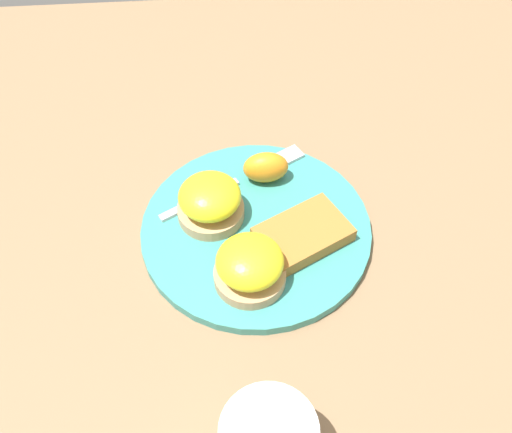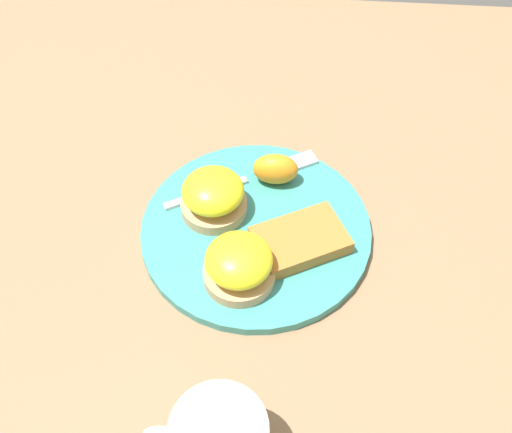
{
  "view_description": "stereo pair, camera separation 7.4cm",
  "coord_description": "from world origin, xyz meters",
  "px_view_note": "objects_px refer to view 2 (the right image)",
  "views": [
    {
      "loc": [
        0.04,
        0.46,
        0.61
      ],
      "look_at": [
        0.0,
        0.0,
        0.03
      ],
      "focal_mm": 42.0,
      "sensor_mm": 36.0,
      "label": 1
    },
    {
      "loc": [
        -0.04,
        0.46,
        0.61
      ],
      "look_at": [
        0.0,
        0.0,
        0.03
      ],
      "focal_mm": 42.0,
      "sensor_mm": 36.0,
      "label": 2
    }
  ],
  "objects_px": {
    "sandwich_benedict_left": "(213,196)",
    "sandwich_benedict_right": "(239,264)",
    "orange_wedge": "(275,169)",
    "hashbrown_patty": "(300,240)",
    "fork": "(252,177)"
  },
  "relations": [
    {
      "from": "sandwich_benedict_left",
      "to": "sandwich_benedict_right",
      "type": "bearing_deg",
      "value": 112.84
    },
    {
      "from": "sandwich_benedict_left",
      "to": "orange_wedge",
      "type": "bearing_deg",
      "value": -142.54
    },
    {
      "from": "sandwich_benedict_right",
      "to": "hashbrown_patty",
      "type": "relative_size",
      "value": 0.78
    },
    {
      "from": "sandwich_benedict_right",
      "to": "hashbrown_patty",
      "type": "xyz_separation_m",
      "value": [
        -0.07,
        -0.05,
        -0.02
      ]
    },
    {
      "from": "orange_wedge",
      "to": "fork",
      "type": "xyz_separation_m",
      "value": [
        0.03,
        -0.0,
        -0.02
      ]
    },
    {
      "from": "sandwich_benedict_left",
      "to": "fork",
      "type": "xyz_separation_m",
      "value": [
        -0.04,
        -0.06,
        -0.03
      ]
    },
    {
      "from": "sandwich_benedict_left",
      "to": "sandwich_benedict_right",
      "type": "distance_m",
      "value": 0.11
    },
    {
      "from": "hashbrown_patty",
      "to": "fork",
      "type": "distance_m",
      "value": 0.13
    },
    {
      "from": "sandwich_benedict_left",
      "to": "orange_wedge",
      "type": "height_order",
      "value": "sandwich_benedict_left"
    },
    {
      "from": "sandwich_benedict_right",
      "to": "hashbrown_patty",
      "type": "distance_m",
      "value": 0.09
    },
    {
      "from": "orange_wedge",
      "to": "fork",
      "type": "bearing_deg",
      "value": -0.9
    },
    {
      "from": "sandwich_benedict_right",
      "to": "fork",
      "type": "height_order",
      "value": "sandwich_benedict_right"
    },
    {
      "from": "sandwich_benedict_left",
      "to": "sandwich_benedict_right",
      "type": "relative_size",
      "value": 1.0
    },
    {
      "from": "fork",
      "to": "sandwich_benedict_right",
      "type": "bearing_deg",
      "value": 89.3
    },
    {
      "from": "sandwich_benedict_left",
      "to": "hashbrown_patty",
      "type": "relative_size",
      "value": 0.78
    }
  ]
}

